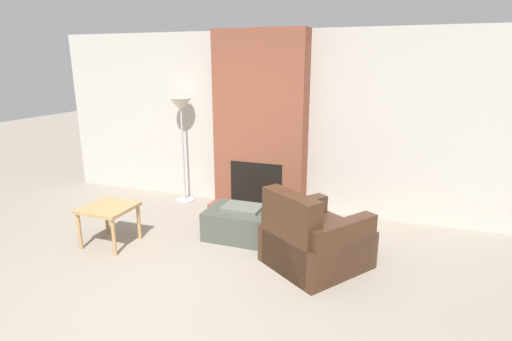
{
  "coord_description": "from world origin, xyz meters",
  "views": [
    {
      "loc": [
        1.88,
        -2.73,
        2.16
      ],
      "look_at": [
        0.0,
        2.49,
        0.65
      ],
      "focal_mm": 28.0,
      "sensor_mm": 36.0,
      "label": 1
    }
  ],
  "objects_px": {
    "ottoman": "(242,223)",
    "side_table": "(108,212)",
    "floor_lamp_left": "(181,113)",
    "armchair": "(312,242)"
  },
  "relations": [
    {
      "from": "ottoman",
      "to": "armchair",
      "type": "height_order",
      "value": "armchair"
    },
    {
      "from": "ottoman",
      "to": "armchair",
      "type": "xyz_separation_m",
      "value": [
        0.99,
        -0.45,
        0.09
      ]
    },
    {
      "from": "ottoman",
      "to": "floor_lamp_left",
      "type": "height_order",
      "value": "floor_lamp_left"
    },
    {
      "from": "side_table",
      "to": "armchair",
      "type": "bearing_deg",
      "value": 6.83
    },
    {
      "from": "ottoman",
      "to": "floor_lamp_left",
      "type": "relative_size",
      "value": 0.54
    },
    {
      "from": "ottoman",
      "to": "armchair",
      "type": "relative_size",
      "value": 0.68
    },
    {
      "from": "ottoman",
      "to": "side_table",
      "type": "bearing_deg",
      "value": -152.96
    },
    {
      "from": "armchair",
      "to": "floor_lamp_left",
      "type": "height_order",
      "value": "floor_lamp_left"
    },
    {
      "from": "armchair",
      "to": "side_table",
      "type": "bearing_deg",
      "value": 42.23
    },
    {
      "from": "floor_lamp_left",
      "to": "side_table",
      "type": "bearing_deg",
      "value": -91.95
    }
  ]
}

